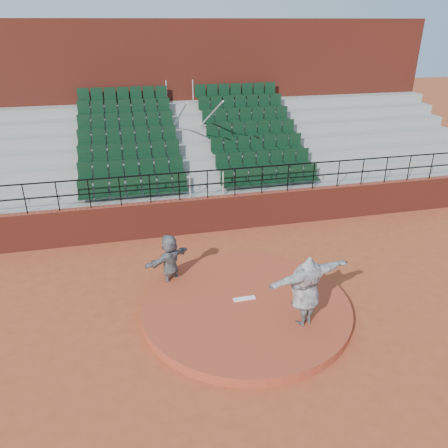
% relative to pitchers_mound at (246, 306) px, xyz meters
% --- Properties ---
extents(ground, '(90.00, 90.00, 0.00)m').
position_rel_pitchers_mound_xyz_m(ground, '(0.00, 0.00, -0.12)').
color(ground, '#A14424').
rests_on(ground, ground).
extents(pitchers_mound, '(5.50, 5.50, 0.25)m').
position_rel_pitchers_mound_xyz_m(pitchers_mound, '(0.00, 0.00, 0.00)').
color(pitchers_mound, '#A53E25').
rests_on(pitchers_mound, ground).
extents(pitching_rubber, '(0.60, 0.15, 0.03)m').
position_rel_pitchers_mound_xyz_m(pitching_rubber, '(0.00, 0.15, 0.14)').
color(pitching_rubber, white).
rests_on(pitching_rubber, pitchers_mound).
extents(boundary_wall, '(24.00, 0.30, 1.30)m').
position_rel_pitchers_mound_xyz_m(boundary_wall, '(0.00, 5.00, 0.53)').
color(boundary_wall, maroon).
rests_on(boundary_wall, ground).
extents(wall_railing, '(24.04, 0.05, 1.03)m').
position_rel_pitchers_mound_xyz_m(wall_railing, '(0.00, 5.00, 1.90)').
color(wall_railing, black).
rests_on(wall_railing, boundary_wall).
extents(seating_deck, '(24.00, 5.97, 4.63)m').
position_rel_pitchers_mound_xyz_m(seating_deck, '(0.00, 8.64, 1.33)').
color(seating_deck, gray).
rests_on(seating_deck, ground).
extents(press_box_facade, '(24.00, 3.00, 7.10)m').
position_rel_pitchers_mound_xyz_m(press_box_facade, '(0.00, 12.60, 3.43)').
color(press_box_facade, maroon).
rests_on(press_box_facade, ground).
extents(pitcher, '(2.38, 1.25, 1.87)m').
position_rel_pitchers_mound_xyz_m(pitcher, '(1.13, -1.14, 1.06)').
color(pitcher, black).
rests_on(pitcher, pitchers_mound).
extents(fielder, '(1.53, 1.24, 1.64)m').
position_rel_pitchers_mound_xyz_m(fielder, '(-1.78, 1.64, 0.69)').
color(fielder, black).
rests_on(fielder, ground).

